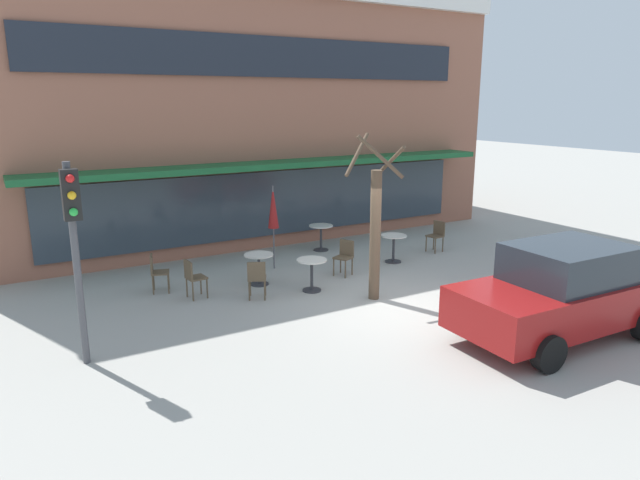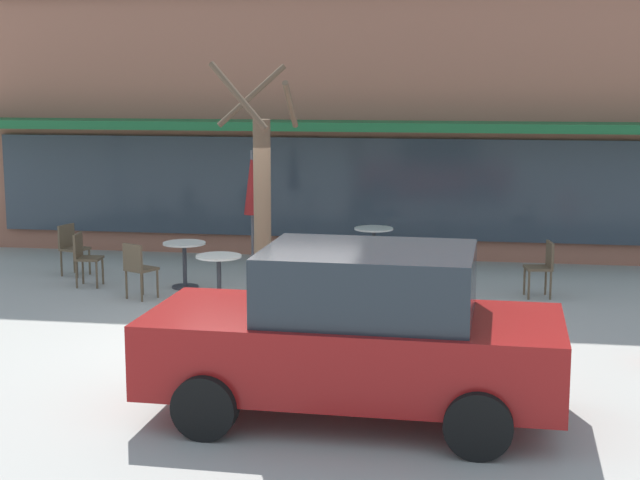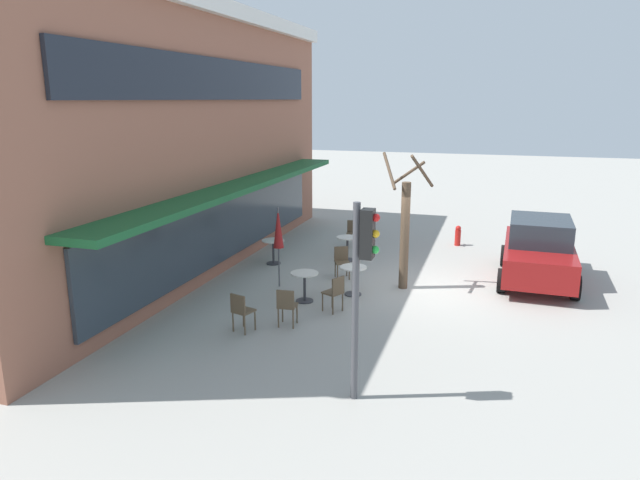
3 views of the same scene
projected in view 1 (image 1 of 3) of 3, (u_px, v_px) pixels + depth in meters
name	position (u px, v px, depth m)	size (l,w,h in m)	color
ground_plane	(397.00, 307.00, 12.26)	(80.00, 80.00, 0.00)	#9E9B93
building_facade	(222.00, 115.00, 19.69)	(16.36, 9.10, 7.64)	#935B47
cafe_table_near_wall	(259.00, 264.00, 13.62)	(0.70, 0.70, 0.76)	#333338
cafe_table_streetside	(321.00, 233.00, 16.74)	(0.70, 0.70, 0.76)	#333338
cafe_table_by_tree	(394.00, 244.00, 15.52)	(0.70, 0.70, 0.76)	#333338
cafe_table_mid_patio	(312.00, 270.00, 13.17)	(0.70, 0.70, 0.76)	#333338
patio_umbrella_green_folded	(273.00, 208.00, 14.67)	(0.28, 0.28, 2.20)	#4C4C51
cafe_chair_0	(193.00, 276.00, 12.67)	(0.43, 0.43, 0.89)	brown
cafe_chair_1	(257.00, 277.00, 12.61)	(0.54, 0.54, 0.89)	brown
cafe_chair_2	(157.00, 270.00, 13.08)	(0.50, 0.50, 0.89)	brown
cafe_chair_3	(345.00, 255.00, 14.39)	(0.54, 0.54, 0.89)	brown
cafe_chair_4	(437.00, 234.00, 16.64)	(0.46, 0.46, 0.89)	brown
parked_sedan	(562.00, 292.00, 10.53)	(4.25, 2.12, 1.76)	maroon
street_tree	(375.00, 227.00, 12.39)	(1.14, 1.38, 3.65)	brown
traffic_light_pole	(74.00, 232.00, 9.03)	(0.26, 0.44, 3.40)	#47474C
fire_hydrant	(565.00, 262.00, 14.35)	(0.36, 0.20, 0.71)	red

